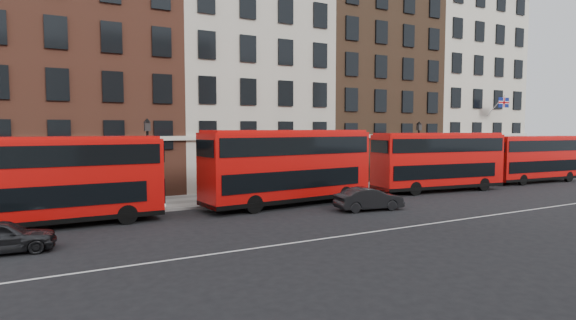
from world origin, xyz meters
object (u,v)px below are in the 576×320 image
bus_a (48,179)px  bus_d (534,158)px  car_rear (0,237)px  car_front (369,199)px  bus_c (438,160)px  bus_b (288,165)px  traffic_light (521,154)px

bus_a → bus_d: size_ratio=1.05×
car_rear → car_front: bearing=-84.1°
bus_a → bus_c: 26.65m
bus_a → bus_c: bus_c is taller
bus_d → car_front: size_ratio=2.47×
bus_b → bus_c: bearing=-5.4°
car_rear → car_front: (18.56, 0.54, 0.01)m
bus_b → car_rear: (-15.15, -4.37, -1.90)m
car_rear → car_front: car_front is taller
traffic_light → bus_d: bearing=-109.9°
bus_a → bus_b: bearing=-0.6°
bus_a → traffic_light: 39.48m
bus_c → bus_b: bearing=-173.4°
bus_d → traffic_light: bearing=74.3°
bus_d → car_rear: bus_d is taller
car_rear → car_front: 18.57m
bus_a → bus_d: 38.79m
bus_a → bus_c: bearing=-0.6°
traffic_light → car_front: bearing=-166.1°
bus_c → bus_d: 12.15m
car_front → bus_a: bearing=86.1°
bus_a → bus_d: bearing=-0.6°
bus_c → traffic_light: bearing=14.4°
bus_d → car_front: bus_d is taller
bus_b → car_rear: bus_b is taller
bus_b → car_front: bus_b is taller
bus_b → car_front: size_ratio=2.81×
car_front → bus_d: bearing=-71.2°
bus_a → car_rear: (-1.75, -4.37, -1.74)m
car_front → traffic_light: size_ratio=1.26×
bus_b → bus_d: bus_b is taller
bus_c → car_front: bearing=-152.2°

